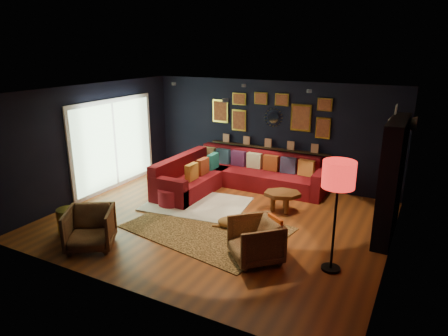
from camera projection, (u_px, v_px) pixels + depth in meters
The scene contains 20 objects.
floor at pixel (217, 220), 8.15m from camera, with size 6.50×6.50×0.00m, color brown.
room_walls at pixel (217, 144), 7.68m from camera, with size 6.50×6.50×6.50m.
sectional at pixel (231, 176), 9.85m from camera, with size 3.41×2.69×0.86m.
ledge at pixel (268, 148), 10.14m from camera, with size 3.20×0.12×0.04m, color black.
gallery_wall at pixel (269, 113), 9.91m from camera, with size 3.15×0.04×1.02m.
sunburst_mirror at pixel (273, 117), 9.90m from camera, with size 0.47×0.16×0.47m.
fireplace at pixel (391, 183), 7.22m from camera, with size 0.31×1.60×2.20m.
deer_head at pixel (403, 123), 7.32m from camera, with size 0.50×0.28×0.45m.
sliding_door at pixel (114, 144), 9.77m from camera, with size 0.06×2.80×2.20m.
ceiling_spots at pixel (236, 89), 8.07m from camera, with size 3.30×2.50×0.06m.
shag_rug at pixel (197, 204), 8.92m from camera, with size 2.18×1.59×0.03m, color white.
leopard_rug at pixel (207, 228), 7.78m from camera, with size 2.89×2.07×0.02m, color #BD8245.
coffee_table at pixel (282, 196), 8.48m from camera, with size 0.97×0.86×0.40m.
pouf at pixel (170, 196), 8.84m from camera, with size 0.55×0.55×0.36m, color maroon.
armchair_left at pixel (90, 227), 6.93m from camera, with size 0.78×0.73×0.80m, color #B47643.
armchair_right at pixel (255, 238), 6.52m from camera, with size 0.76×0.71×0.78m, color #B47643.
gold_stool at pixel (68, 221), 7.51m from camera, with size 0.39×0.39×0.49m, color gold.
orange_chair at pixel (270, 236), 6.48m from camera, with size 0.50×0.50×0.77m.
floor_lamp at pixel (338, 179), 5.90m from camera, with size 0.49×0.49×1.80m.
dog at pixel (237, 221), 7.68m from camera, with size 1.04×0.51×0.33m, color #AA6C3D, non-canonical shape.
Camera 1 is at (3.63, -6.54, 3.41)m, focal length 32.00 mm.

